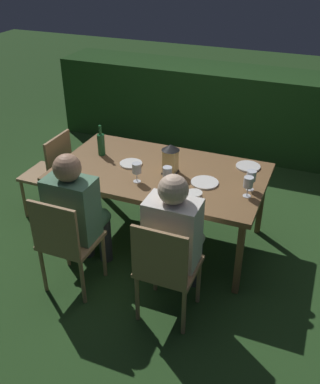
# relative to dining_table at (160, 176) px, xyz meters

# --- Properties ---
(ground_plane) EXTENTS (16.00, 16.00, 0.00)m
(ground_plane) POSITION_rel_dining_table_xyz_m (0.00, 0.00, -0.67)
(ground_plane) COLOR #26471E
(dining_table) EXTENTS (1.82, 1.03, 0.72)m
(dining_table) POSITION_rel_dining_table_xyz_m (0.00, 0.00, 0.00)
(dining_table) COLOR brown
(dining_table) RESTS_ON ground
(chair_side_left_b) EXTENTS (0.42, 0.40, 0.87)m
(chair_side_left_b) POSITION_rel_dining_table_xyz_m (0.41, -0.91, -0.19)
(chair_side_left_b) COLOR #9E7A51
(chair_side_left_b) RESTS_ON ground
(person_in_cream) EXTENTS (0.38, 0.47, 1.15)m
(person_in_cream) POSITION_rel_dining_table_xyz_m (0.41, -0.71, -0.03)
(person_in_cream) COLOR white
(person_in_cream) RESTS_ON ground
(chair_side_left_a) EXTENTS (0.42, 0.40, 0.87)m
(chair_side_left_a) POSITION_rel_dining_table_xyz_m (-0.41, -0.91, -0.19)
(chair_side_left_a) COLOR #9E7A51
(chair_side_left_a) RESTS_ON ground
(person_in_green) EXTENTS (0.38, 0.47, 1.15)m
(person_in_green) POSITION_rel_dining_table_xyz_m (-0.41, -0.71, -0.03)
(person_in_green) COLOR #4C7A5B
(person_in_green) RESTS_ON ground
(chair_head_near) EXTENTS (0.40, 0.42, 0.87)m
(chair_head_near) POSITION_rel_dining_table_xyz_m (-1.16, 0.00, -0.19)
(chair_head_near) COLOR #9E7A51
(chair_head_near) RESTS_ON ground
(lantern_centerpiece) EXTENTS (0.15, 0.15, 0.27)m
(lantern_centerpiece) POSITION_rel_dining_table_xyz_m (0.10, -0.00, 0.20)
(lantern_centerpiece) COLOR black
(lantern_centerpiece) RESTS_ON dining_table
(green_bottle_on_table) EXTENTS (0.07, 0.07, 0.29)m
(green_bottle_on_table) POSITION_rel_dining_table_xyz_m (-0.62, 0.09, 0.16)
(green_bottle_on_table) COLOR #1E5B2D
(green_bottle_on_table) RESTS_ON dining_table
(wine_glass_a) EXTENTS (0.08, 0.08, 0.17)m
(wine_glass_a) POSITION_rel_dining_table_xyz_m (0.79, -0.14, 0.17)
(wine_glass_a) COLOR silver
(wine_glass_a) RESTS_ON dining_table
(wine_glass_b) EXTENTS (0.08, 0.08, 0.17)m
(wine_glass_b) POSITION_rel_dining_table_xyz_m (0.79, -0.03, 0.17)
(wine_glass_b) COLOR silver
(wine_glass_b) RESTS_ON dining_table
(wine_glass_c) EXTENTS (0.08, 0.08, 0.17)m
(wine_glass_c) POSITION_rel_dining_table_xyz_m (0.15, -0.22, 0.17)
(wine_glass_c) COLOR silver
(wine_glass_c) RESTS_ON dining_table
(wine_glass_d) EXTENTS (0.08, 0.08, 0.17)m
(wine_glass_d) POSITION_rel_dining_table_xyz_m (-0.11, -0.25, 0.17)
(wine_glass_d) COLOR silver
(wine_glass_d) RESTS_ON dining_table
(plate_a) EXTENTS (0.20, 0.20, 0.01)m
(plate_a) POSITION_rel_dining_table_xyz_m (-0.29, 0.01, 0.06)
(plate_a) COLOR white
(plate_a) RESTS_ON dining_table
(plate_b) EXTENTS (0.23, 0.23, 0.01)m
(plate_b) POSITION_rel_dining_table_xyz_m (0.43, -0.07, 0.06)
(plate_b) COLOR white
(plate_b) RESTS_ON dining_table
(plate_c) EXTENTS (0.22, 0.22, 0.01)m
(plate_c) POSITION_rel_dining_table_xyz_m (0.70, 0.35, 0.06)
(plate_c) COLOR silver
(plate_c) RESTS_ON dining_table
(bowl_olives) EXTENTS (0.13, 0.13, 0.05)m
(bowl_olives) POSITION_rel_dining_table_xyz_m (0.42, -0.32, 0.08)
(bowl_olives) COLOR silver
(bowl_olives) RESTS_ON dining_table
(bowl_bread) EXTENTS (0.13, 0.13, 0.05)m
(bowl_bread) POSITION_rel_dining_table_xyz_m (-0.79, -0.35, 0.08)
(bowl_bread) COLOR #9E5138
(bowl_bread) RESTS_ON dining_table
(hedge_backdrop) EXTENTS (4.46, 0.71, 1.04)m
(hedge_backdrop) POSITION_rel_dining_table_xyz_m (0.00, 2.25, -0.15)
(hedge_backdrop) COLOR #1E4219
(hedge_backdrop) RESTS_ON ground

